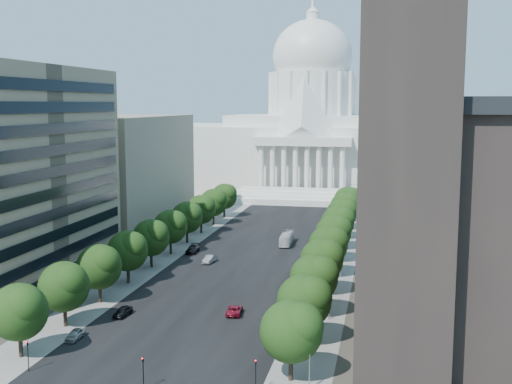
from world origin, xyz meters
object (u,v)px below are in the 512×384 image
Objects in this scene: car_silver at (210,259)px; city_bus at (287,239)px; car_parked at (75,335)px; car_red at (234,310)px; car_dark_a at (123,312)px; car_dark_b at (193,249)px.

city_bus is (13.13, 20.86, 0.65)m from car_silver.
city_bus reaches higher than car_parked.
car_red is 52.26m from city_bus.
car_dark_b is (-2.07, 43.91, 0.08)m from car_dark_a.
car_dark_a is 0.87× the size of car_red.
car_dark_a reaches higher than car_red.
car_silver is 24.66m from city_bus.
car_parked is (-6.68, -46.62, -0.06)m from car_silver.
car_silver reaches higher than car_dark_a.
car_dark_b reaches higher than car_silver.
car_parked is (-2.57, -10.82, -0.02)m from car_dark_a.
car_red is 1.19× the size of car_parked.
car_parked is at bearing -98.92° from car_dark_a.
car_silver is at bearing 87.86° from car_dark_a.
city_bus is (19.81, 67.49, 0.71)m from car_parked.
car_dark_b is (-6.18, 8.11, 0.05)m from car_silver.
city_bus reaches higher than car_silver.
car_red is 43.87m from car_dark_b.
car_dark_a is 59.23m from city_bus.
car_silver reaches higher than car_parked.
car_dark_b reaches higher than car_red.
car_dark_b is at bearing -70.65° from car_red.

